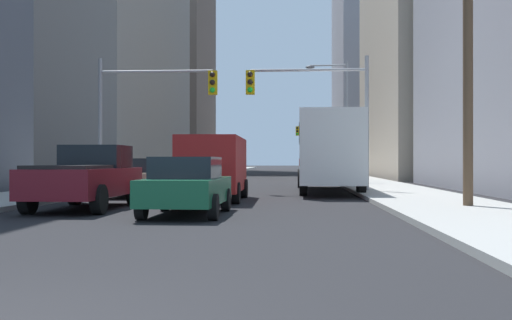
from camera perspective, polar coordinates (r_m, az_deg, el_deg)
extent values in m
cube|color=#9E9E99|center=(55.48, -6.86, -1.51)|extent=(3.92, 160.00, 0.15)
cube|color=#9E9E99|center=(54.79, 8.26, -1.52)|extent=(3.92, 160.00, 0.15)
cube|color=silver|center=(27.94, 6.80, 0.99)|extent=(2.73, 11.55, 2.90)
cube|color=black|center=(27.91, 4.21, 2.06)|extent=(0.23, 10.58, 0.80)
cube|color=red|center=(27.89, 4.21, -0.20)|extent=(0.23, 10.58, 0.28)
cylinder|color=black|center=(31.93, 4.26, -1.76)|extent=(0.32, 1.00, 1.00)
cylinder|color=black|center=(32.05, 8.47, -1.75)|extent=(0.32, 1.00, 1.00)
cylinder|color=black|center=(24.69, 4.51, -2.23)|extent=(0.32, 1.00, 1.00)
cylinder|color=black|center=(24.84, 9.94, -2.22)|extent=(0.32, 1.00, 1.00)
cube|color=maroon|center=(18.32, -15.85, -2.02)|extent=(2.00, 5.40, 0.80)
cube|color=black|center=(19.23, -14.89, 0.30)|extent=(1.80, 1.80, 0.70)
cube|color=black|center=(17.04, -17.35, -0.65)|extent=(1.76, 2.38, 0.10)
cylinder|color=black|center=(20.29, -16.80, -2.97)|extent=(0.28, 0.80, 0.80)
cylinder|color=black|center=(19.71, -11.55, -3.05)|extent=(0.28, 0.80, 0.80)
cylinder|color=black|center=(17.09, -20.82, -3.50)|extent=(0.28, 0.80, 0.80)
cylinder|color=black|center=(16.40, -14.67, -3.64)|extent=(0.28, 0.80, 0.80)
cube|color=maroon|center=(21.50, -4.03, -0.39)|extent=(2.06, 5.22, 1.90)
cube|color=black|center=(24.09, -3.22, 0.64)|extent=(1.76, 0.04, 0.60)
cylinder|color=black|center=(23.31, -5.84, -2.70)|extent=(0.24, 0.72, 0.72)
cylinder|color=black|center=(23.08, -1.12, -2.73)|extent=(0.24, 0.72, 0.72)
cylinder|color=black|center=(20.04, -7.37, -3.12)|extent=(0.24, 0.72, 0.72)
cylinder|color=black|center=(19.77, -1.89, -3.16)|extent=(0.24, 0.72, 0.72)
cube|color=#195938|center=(15.74, -6.55, -2.90)|extent=(1.88, 4.23, 0.65)
cube|color=black|center=(15.58, -6.64, -0.72)|extent=(1.62, 1.93, 0.55)
cylinder|color=black|center=(17.24, -8.61, -3.74)|extent=(0.22, 0.64, 0.64)
cylinder|color=black|center=(16.97, -2.88, -3.80)|extent=(0.22, 0.64, 0.64)
cylinder|color=black|center=(14.63, -10.81, -4.38)|extent=(0.22, 0.64, 0.64)
cylinder|color=black|center=(14.30, -4.07, -4.48)|extent=(0.22, 0.64, 0.64)
cube|color=#C6B793|center=(24.35, -11.33, -1.92)|extent=(1.85, 4.22, 0.65)
cube|color=black|center=(24.20, -11.42, -0.51)|extent=(1.61, 1.92, 0.55)
cylinder|color=black|center=(25.89, -12.42, -2.53)|extent=(0.22, 0.64, 0.64)
cylinder|color=black|center=(25.47, -8.67, -2.57)|extent=(0.22, 0.64, 0.64)
cylinder|color=black|center=(23.31, -14.23, -2.80)|extent=(0.22, 0.64, 0.64)
cylinder|color=black|center=(22.85, -10.09, -2.85)|extent=(0.22, 0.64, 0.64)
cube|color=navy|center=(31.72, -7.54, -1.51)|extent=(1.81, 4.21, 0.65)
cube|color=black|center=(31.56, -7.60, -0.42)|extent=(1.59, 1.90, 0.55)
cylinder|color=black|center=(33.22, -8.57, -2.00)|extent=(0.22, 0.64, 0.64)
cylinder|color=black|center=(32.90, -5.62, -2.02)|extent=(0.22, 0.64, 0.64)
cylinder|color=black|center=(30.60, -9.61, -2.16)|extent=(0.22, 0.64, 0.64)
cylinder|color=black|center=(30.25, -6.42, -2.19)|extent=(0.22, 0.64, 0.64)
cylinder|color=gray|center=(27.72, -14.56, 3.17)|extent=(0.18, 0.18, 6.00)
cylinder|color=gray|center=(27.29, -9.45, 8.29)|extent=(5.06, 0.12, 0.12)
cube|color=gold|center=(26.78, -4.11, 7.31)|extent=(0.38, 0.30, 1.05)
sphere|color=black|center=(26.66, -4.16, 8.08)|extent=(0.24, 0.24, 0.24)
sphere|color=black|center=(26.61, -4.16, 7.36)|extent=(0.24, 0.24, 0.24)
sphere|color=#19D833|center=(26.57, -4.16, 6.63)|extent=(0.24, 0.24, 0.24)
cylinder|color=gray|center=(26.57, 10.47, 3.31)|extent=(0.18, 0.18, 6.00)
cylinder|color=gray|center=(26.63, 4.98, 8.49)|extent=(5.08, 0.12, 0.12)
cube|color=gold|center=(26.61, -0.54, 7.36)|extent=(0.38, 0.30, 1.05)
sphere|color=black|center=(26.49, -0.57, 8.14)|extent=(0.24, 0.24, 0.24)
sphere|color=black|center=(26.44, -0.57, 7.41)|extent=(0.24, 0.24, 0.24)
sphere|color=#19D833|center=(26.40, -0.57, 6.68)|extent=(0.24, 0.24, 0.24)
cylinder|color=gray|center=(68.83, 6.13, 1.20)|extent=(0.18, 0.18, 6.00)
cylinder|color=gray|center=(68.87, 5.04, 3.19)|extent=(2.63, 0.12, 0.12)
cube|color=gold|center=(68.82, 3.94, 2.76)|extent=(0.38, 0.30, 1.05)
sphere|color=black|center=(68.67, 3.94, 3.05)|extent=(0.24, 0.24, 0.24)
sphere|color=black|center=(68.65, 3.94, 2.76)|extent=(0.24, 0.24, 0.24)
sphere|color=#19D833|center=(68.63, 3.94, 2.48)|extent=(0.24, 0.24, 0.24)
cylinder|color=brown|center=(18.43, 19.45, 10.60)|extent=(0.28, 0.28, 9.67)
cylinder|color=gray|center=(37.24, 8.60, 3.48)|extent=(0.16, 0.16, 7.50)
cylinder|color=gray|center=(37.55, 6.88, 8.90)|extent=(2.23, 0.10, 0.10)
ellipsoid|color=#4C4C51|center=(37.49, 5.15, 8.76)|extent=(0.56, 0.32, 0.20)
cube|color=gray|center=(61.54, -20.15, 9.53)|extent=(24.40, 29.64, 23.46)
cube|color=#B7A893|center=(56.56, 20.28, 10.50)|extent=(17.75, 23.40, 23.67)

